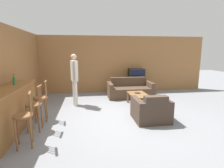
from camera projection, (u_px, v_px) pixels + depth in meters
The scene contains 15 objects.
ground_plane at pixel (123, 118), 5.04m from camera, with size 24.00×24.00×0.00m, color gray.
wall_back at pixel (108, 64), 8.17m from camera, with size 9.40×0.08×2.60m.
wall_left at pixel (19, 70), 5.55m from camera, with size 0.08×8.46×2.60m.
bar_counter at pixel (9, 111), 4.02m from camera, with size 0.55×2.61×1.06m.
bar_chair_near at pixel (24, 120), 3.41m from camera, with size 0.44×0.44×1.10m.
bar_chair_mid at pixel (35, 108), 4.12m from camera, with size 0.38×0.38×1.10m.
bar_chair_far at pixel (41, 101), 4.73m from camera, with size 0.41×0.41×1.10m.
couch_far at pixel (130, 90), 7.36m from camera, with size 1.85×0.95×0.79m.
armchair_near at pixel (151, 110), 4.80m from camera, with size 0.92×0.90×0.77m.
coffee_table at pixel (138, 96), 6.08m from camera, with size 0.60×1.05×0.43m.
tv_unit at pixel (136, 86), 8.19m from camera, with size 1.00×0.45×0.60m.
tv at pixel (136, 74), 8.08m from camera, with size 0.71×0.47×0.51m.
bottle at pixel (14, 80), 4.37m from camera, with size 0.07×0.07×0.26m.
book_on_table at pixel (137, 93), 6.17m from camera, with size 0.21×0.18×0.03m.
person_by_window at pixel (74, 77), 6.04m from camera, with size 0.28×0.59×1.81m.
Camera 1 is at (-1.01, -4.68, 1.87)m, focal length 28.00 mm.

